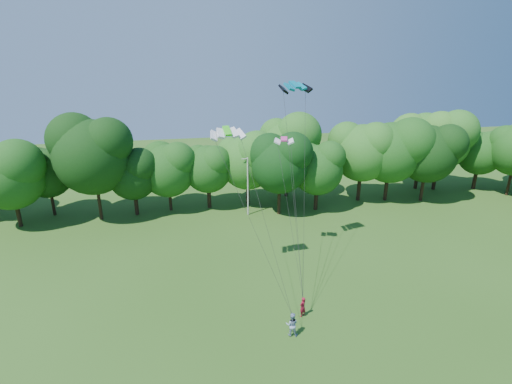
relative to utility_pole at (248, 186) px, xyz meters
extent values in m
cylinder|color=beige|center=(0.00, 0.00, -0.12)|extent=(0.19, 0.19, 7.65)
cube|color=beige|center=(0.00, 0.00, 3.51)|extent=(1.53, 0.10, 0.08)
imported|color=maroon|center=(0.98, -21.07, -3.08)|extent=(0.76, 0.70, 1.73)
imported|color=#8BA0C1|center=(-0.47, -23.12, -2.99)|extent=(1.10, 0.96, 1.92)
cube|color=#04708A|center=(2.51, -11.23, 13.26)|extent=(3.18, 2.09, 0.61)
cube|color=#37DA20|center=(-3.98, -14.19, 9.92)|extent=(2.95, 1.59, 0.68)
cube|color=#CE398D|center=(1.64, -11.24, 8.36)|extent=(2.00, 1.31, 0.33)
cylinder|color=black|center=(3.96, -0.46, -2.00)|extent=(0.42, 0.42, 3.90)
ellipsoid|color=black|center=(3.96, -0.46, 3.14)|extent=(7.80, 7.80, 8.51)
cylinder|color=#322114|center=(26.81, 5.45, -1.82)|extent=(0.53, 0.53, 4.25)
ellipsoid|color=#2E641E|center=(26.81, 5.45, 3.78)|extent=(8.50, 8.50, 9.27)
camera|label=1|loc=(-7.50, -46.73, 16.52)|focal=28.00mm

